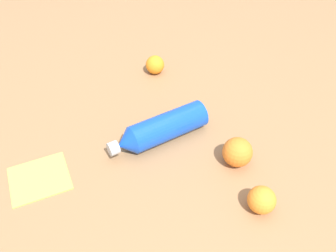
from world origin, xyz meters
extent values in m
plane|color=olive|center=(0.00, 0.00, 0.00)|extent=(2.40, 2.40, 0.00)
cylinder|color=blue|center=(0.02, 0.03, 0.04)|extent=(0.15, 0.23, 0.07)
cone|color=blue|center=(-0.03, 0.15, 0.04)|extent=(0.09, 0.07, 0.07)
cylinder|color=#B2B7BF|center=(-0.04, 0.18, 0.04)|extent=(0.04, 0.04, 0.04)
sphere|color=orange|center=(-0.25, -0.14, 0.03)|extent=(0.06, 0.06, 0.06)
sphere|color=orange|center=(0.33, 0.02, 0.03)|extent=(0.06, 0.06, 0.06)
sphere|color=orange|center=(-0.11, -0.13, 0.04)|extent=(0.08, 0.08, 0.08)
cube|color=#E5B24C|center=(-0.08, 0.36, 0.00)|extent=(0.16, 0.17, 0.01)
camera|label=1|loc=(-0.67, 0.14, 0.67)|focal=37.24mm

